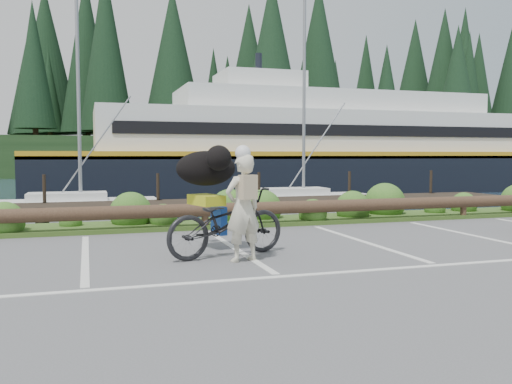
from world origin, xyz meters
TOP-DOWN VIEW (x-y plane):
  - ground at (0.00, 0.00)m, footprint 72.00×72.00m
  - harbor_backdrop at (0.39, 78.47)m, footprint 170.00×160.00m
  - vegetation_strip at (0.00, 5.30)m, footprint 34.00×1.60m
  - log_rail at (0.00, 4.60)m, footprint 32.00×0.30m
  - bicycle at (-0.33, 1.32)m, footprint 2.33×1.36m
  - cyclist at (-0.18, 0.83)m, footprint 0.72×0.57m
  - dog at (-0.53, 2.00)m, footprint 0.81×1.18m

SIDE VIEW (x-z plane):
  - harbor_backdrop at x=0.39m, z-range -15.00..15.00m
  - ground at x=0.00m, z-range 0.00..0.00m
  - log_rail at x=0.00m, z-range -0.30..0.30m
  - vegetation_strip at x=0.00m, z-range 0.00..0.10m
  - bicycle at x=-0.33m, z-range 0.00..1.16m
  - cyclist at x=-0.18m, z-range 0.00..1.72m
  - dog at x=-0.53m, z-range 1.16..1.77m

